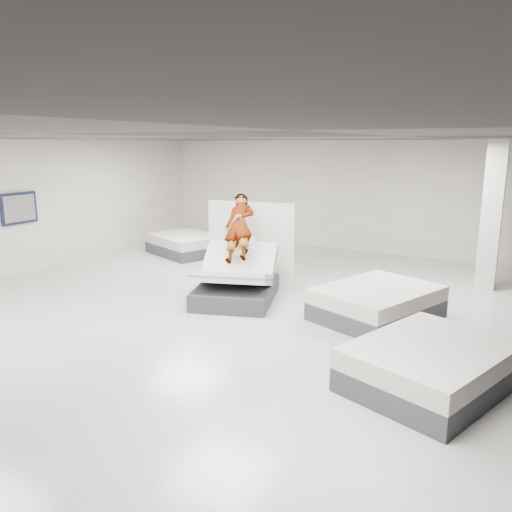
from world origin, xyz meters
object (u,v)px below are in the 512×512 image
flat_bed_right_far (377,303)px  flat_bed_left_far (186,244)px  flat_bed_right_near (431,366)px  hero_bed (236,282)px  wall_poster (19,208)px  person (239,238)px  remote (246,252)px  column (492,216)px  divider_panel (251,242)px

flat_bed_right_far → flat_bed_left_far: 6.84m
flat_bed_right_near → hero_bed: bearing=154.4°
wall_poster → flat_bed_right_near: bearing=-7.7°
person → remote: person is taller
flat_bed_right_far → column: bearing=63.0°
person → flat_bed_left_far: 4.46m
column → hero_bed: bearing=-142.3°
hero_bed → wall_poster: bearing=-173.4°
person → flat_bed_left_far: person is taller
person → flat_bed_right_near: (4.20, -2.26, -0.93)m
hero_bed → column: 5.61m
person → divider_panel: (-0.35, 1.10, -0.31)m
flat_bed_left_far → wall_poster: size_ratio=2.56×
hero_bed → flat_bed_right_far: size_ratio=0.91×
flat_bed_right_near → divider_panel: bearing=143.5°
remote → flat_bed_left_far: bearing=123.1°
divider_panel → wall_poster: 5.59m
person → wall_poster: (-5.50, -0.95, 0.38)m
person → divider_panel: size_ratio=0.84×
remote → flat_bed_right_far: size_ratio=0.06×
flat_bed_left_far → remote: bearing=-38.8°
person → column: column is taller
flat_bed_left_far → wall_poster: 4.44m
flat_bed_left_far → person: bearing=-38.7°
flat_bed_right_far → wall_poster: wall_poster is taller
person → flat_bed_right_far: bearing=-18.1°
remote → column: 5.31m
person → flat_bed_right_near: bearing=-46.4°
column → wall_poster: bearing=-158.1°
flat_bed_right_near → wall_poster: bearing=172.3°
column → person: bearing=-145.5°
hero_bed → flat_bed_right_far: 2.80m
divider_panel → flat_bed_right_far: 3.46m
hero_bed → flat_bed_right_near: size_ratio=0.91×
remote → divider_panel: size_ratio=0.07×
person → column: (4.43, 3.05, 0.38)m
hero_bed → divider_panel: size_ratio=1.15×
flat_bed_right_far → divider_panel: bearing=161.2°
wall_poster → column: bearing=21.9°
person → divider_panel: bearing=89.5°
hero_bed → flat_bed_left_far: size_ratio=0.95×
person → remote: size_ratio=12.01×
person → flat_bed_right_near: person is taller
hero_bed → flat_bed_right_far: (2.78, 0.30, -0.09)m
divider_panel → hero_bed: bearing=-83.4°
flat_bed_right_near → remote: bearing=152.8°
person → remote: (0.32, -0.26, -0.20)m
person → flat_bed_right_far: size_ratio=0.66×
flat_bed_left_far → column: column is taller
column → wall_poster: (-9.93, -4.00, 0.00)m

